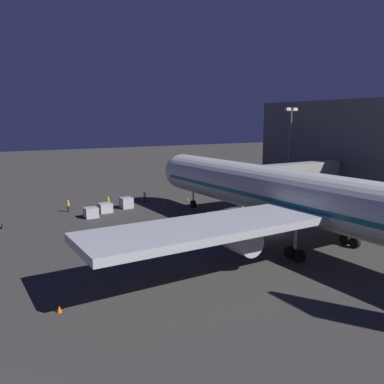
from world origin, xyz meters
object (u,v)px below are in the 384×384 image
at_px(baggage_container_far_row, 91,213).
at_px(ground_crew_marshaller_fwd, 145,197).
at_px(ground_crew_near_nose_gear, 68,205).
at_px(traffic_cone_nose_starboard, 165,202).
at_px(jet_bridge, 278,173).
at_px(apron_floodlight_mast, 290,142).
at_px(baggage_container_spare, 126,203).
at_px(ground_crew_by_belt_loader, 108,202).
at_px(traffic_cone_wingtip_svc_side, 59,309).
at_px(airliner_at_gate, 326,203).
at_px(baggage_container_near_belt, 105,208).
at_px(traffic_cone_nose_port, 187,199).

relative_size(baggage_container_far_row, ground_crew_marshaller_fwd, 0.97).
height_order(ground_crew_near_nose_gear, traffic_cone_nose_starboard, ground_crew_near_nose_gear).
bearing_deg(jet_bridge, ground_crew_marshaller_fwd, -38.43).
xyz_separation_m(apron_floodlight_mast, ground_crew_marshaller_fwd, (30.39, -2.98, -8.44)).
relative_size(jet_bridge, traffic_cone_nose_starboard, 42.14).
distance_m(baggage_container_spare, ground_crew_marshaller_fwd, 4.92).
height_order(baggage_container_spare, ground_crew_by_belt_loader, ground_crew_by_belt_loader).
height_order(ground_crew_marshaller_fwd, traffic_cone_wingtip_svc_side, ground_crew_marshaller_fwd).
bearing_deg(jet_bridge, baggage_container_far_row, -15.74).
relative_size(ground_crew_by_belt_loader, traffic_cone_wingtip_svc_side, 3.40).
height_order(baggage_container_far_row, ground_crew_marshaller_fwd, ground_crew_marshaller_fwd).
xyz_separation_m(airliner_at_gate, jet_bridge, (-12.38, -19.91, 0.08)).
bearing_deg(baggage_container_spare, airliner_at_gate, 106.39).
xyz_separation_m(baggage_container_near_belt, baggage_container_far_row, (2.83, 2.07, 0.02)).
bearing_deg(baggage_container_spare, ground_crew_by_belt_loader, -31.28).
height_order(ground_crew_near_nose_gear, ground_crew_by_belt_loader, ground_crew_by_belt_loader).
height_order(baggage_container_near_belt, ground_crew_near_nose_gear, ground_crew_near_nose_gear).
bearing_deg(ground_crew_by_belt_loader, baggage_container_spare, 148.72).
height_order(ground_crew_near_nose_gear, traffic_cone_nose_port, ground_crew_near_nose_gear).
height_order(airliner_at_gate, traffic_cone_nose_starboard, airliner_at_gate).
height_order(airliner_at_gate, baggage_container_spare, airliner_at_gate).
relative_size(jet_bridge, apron_floodlight_mast, 1.43).
height_order(baggage_container_near_belt, traffic_cone_nose_port, baggage_container_near_belt).
bearing_deg(baggage_container_near_belt, traffic_cone_wingtip_svc_side, 64.70).
xyz_separation_m(baggage_container_far_row, traffic_cone_wingtip_svc_side, (10.87, 26.92, -0.46)).
xyz_separation_m(baggage_container_far_row, traffic_cone_nose_port, (-18.13, -3.50, -0.46)).
height_order(baggage_container_far_row, ground_crew_by_belt_loader, ground_crew_by_belt_loader).
height_order(airliner_at_gate, jet_bridge, airliner_at_gate).
xyz_separation_m(airliner_at_gate, baggage_container_spare, (9.17, -31.19, -4.51)).
relative_size(baggage_container_near_belt, traffic_cone_nose_port, 3.41).
distance_m(airliner_at_gate, apron_floodlight_mast, 40.07).
distance_m(ground_crew_near_nose_gear, ground_crew_by_belt_loader, 6.16).
height_order(baggage_container_near_belt, traffic_cone_wingtip_svc_side, baggage_container_near_belt).
relative_size(airliner_at_gate, ground_crew_by_belt_loader, 34.85).
xyz_separation_m(apron_floodlight_mast, baggage_container_far_row, (41.43, 2.75, -8.75)).
distance_m(apron_floodlight_mast, ground_crew_by_belt_loader, 38.13).
xyz_separation_m(ground_crew_marshaller_fwd, traffic_cone_nose_port, (-7.09, 2.23, -0.77)).
xyz_separation_m(airliner_at_gate, baggage_container_near_belt, (13.10, -29.95, -4.64)).
relative_size(baggage_container_near_belt, ground_crew_near_nose_gear, 1.01).
xyz_separation_m(airliner_at_gate, ground_crew_by_belt_loader, (11.62, -32.68, -4.32)).
xyz_separation_m(ground_crew_near_nose_gear, traffic_cone_wingtip_svc_side, (9.04, 32.19, -0.75)).
xyz_separation_m(baggage_container_near_belt, baggage_container_spare, (-3.92, -1.24, 0.13)).
bearing_deg(baggage_container_spare, traffic_cone_nose_port, -179.06).
height_order(jet_bridge, apron_floodlight_mast, apron_floodlight_mast).
bearing_deg(airliner_at_gate, ground_crew_marshaller_fwd, -81.72).
relative_size(airliner_at_gate, baggage_container_spare, 36.42).
bearing_deg(jet_bridge, traffic_cone_nose_port, -48.42).
relative_size(baggage_container_far_row, traffic_cone_wingtip_svc_side, 3.32).
xyz_separation_m(airliner_at_gate, ground_crew_near_nose_gear, (17.76, -33.16, -4.33)).
bearing_deg(traffic_cone_nose_port, traffic_cone_wingtip_svc_side, 46.37).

